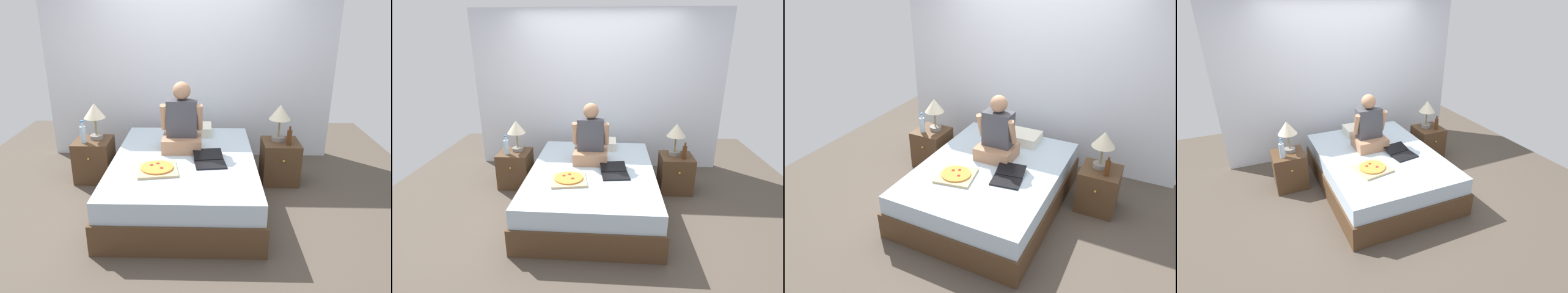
% 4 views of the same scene
% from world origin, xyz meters
% --- Properties ---
extents(ground_plane, '(5.95, 5.95, 0.00)m').
position_xyz_m(ground_plane, '(0.00, 0.00, 0.00)').
color(ground_plane, '#4C4238').
extents(wall_back, '(3.95, 0.12, 2.50)m').
position_xyz_m(wall_back, '(0.00, 1.43, 1.25)').
color(wall_back, silver).
rests_on(wall_back, ground).
extents(bed, '(1.58, 2.14, 0.52)m').
position_xyz_m(bed, '(0.00, 0.00, 0.26)').
color(bed, '#4C331E').
rests_on(bed, ground).
extents(nightstand_left, '(0.44, 0.47, 0.52)m').
position_xyz_m(nightstand_left, '(-1.16, 0.52, 0.26)').
color(nightstand_left, '#4C331E').
rests_on(nightstand_left, ground).
extents(lamp_on_left_nightstand, '(0.26, 0.26, 0.45)m').
position_xyz_m(lamp_on_left_nightstand, '(-1.12, 0.57, 0.85)').
color(lamp_on_left_nightstand, gray).
rests_on(lamp_on_left_nightstand, nightstand_left).
extents(water_bottle, '(0.07, 0.07, 0.28)m').
position_xyz_m(water_bottle, '(-1.24, 0.43, 0.63)').
color(water_bottle, silver).
rests_on(water_bottle, nightstand_left).
extents(nightstand_right, '(0.44, 0.47, 0.52)m').
position_xyz_m(nightstand_right, '(1.16, 0.52, 0.26)').
color(nightstand_right, '#4C331E').
rests_on(nightstand_right, ground).
extents(lamp_on_right_nightstand, '(0.26, 0.26, 0.45)m').
position_xyz_m(lamp_on_right_nightstand, '(1.13, 0.57, 0.85)').
color(lamp_on_right_nightstand, gray).
rests_on(lamp_on_right_nightstand, nightstand_right).
extents(beer_bottle, '(0.06, 0.06, 0.23)m').
position_xyz_m(beer_bottle, '(1.23, 0.42, 0.62)').
color(beer_bottle, '#512D14').
rests_on(beer_bottle, nightstand_right).
extents(pillow, '(0.52, 0.34, 0.12)m').
position_xyz_m(pillow, '(0.05, 0.79, 0.58)').
color(pillow, silver).
rests_on(pillow, bed).
extents(person_seated, '(0.47, 0.40, 0.78)m').
position_xyz_m(person_seated, '(-0.03, 0.26, 0.81)').
color(person_seated, '#A37556').
rests_on(person_seated, bed).
extents(laptop, '(0.37, 0.45, 0.07)m').
position_xyz_m(laptop, '(0.28, -0.14, 0.54)').
color(laptop, black).
rests_on(laptop, bed).
extents(pizza_box, '(0.46, 0.46, 0.05)m').
position_xyz_m(pizza_box, '(-0.25, -0.35, 0.54)').
color(pizza_box, tan).
rests_on(pizza_box, bed).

